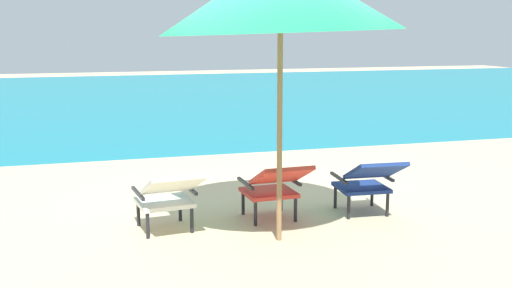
{
  "coord_description": "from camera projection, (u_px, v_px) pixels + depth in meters",
  "views": [
    {
      "loc": [
        -1.85,
        -5.95,
        1.98
      ],
      "look_at": [
        0.0,
        0.45,
        0.75
      ],
      "focal_mm": 43.66,
      "sensor_mm": 36.0,
      "label": 1
    }
  ],
  "objects": [
    {
      "name": "ground_plane",
      "position": [
        196.0,
        151.0,
        10.26
      ],
      "size": [
        40.0,
        40.0,
        0.0
      ],
      "primitive_type": "plane",
      "color": "#CCB78E"
    },
    {
      "name": "lounge_chair_left",
      "position": [
        168.0,
        195.0,
        6.03
      ],
      "size": [
        0.63,
        0.93,
        0.68
      ],
      "color": "silver",
      "rests_on": "ground_plane"
    },
    {
      "name": "ocean_band",
      "position": [
        142.0,
        97.0,
        18.41
      ],
      "size": [
        40.0,
        18.0,
        0.01
      ],
      "primitive_type": "cube",
      "color": "teal",
      "rests_on": "ground_plane"
    },
    {
      "name": "lounge_chair_center",
      "position": [
        275.0,
        185.0,
        6.4
      ],
      "size": [
        0.57,
        0.9,
        0.68
      ],
      "color": "red",
      "rests_on": "ground_plane"
    },
    {
      "name": "lounge_chair_right",
      "position": [
        368.0,
        180.0,
        6.6
      ],
      "size": [
        0.59,
        0.91,
        0.68
      ],
      "color": "navy",
      "rests_on": "ground_plane"
    }
  ]
}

